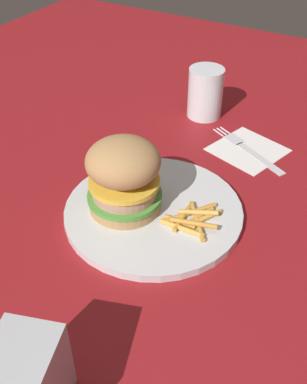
# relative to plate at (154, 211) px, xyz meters

# --- Properties ---
(ground_plane) EXTENTS (1.60, 1.60, 0.00)m
(ground_plane) POSITION_rel_plate_xyz_m (-0.01, 0.03, -0.01)
(ground_plane) COLOR maroon
(plate) EXTENTS (0.26, 0.26, 0.01)m
(plate) POSITION_rel_plate_xyz_m (0.00, 0.00, 0.00)
(plate) COLOR silver
(plate) RESTS_ON ground_plane
(sandwich) EXTENTS (0.11, 0.11, 0.11)m
(sandwich) POSITION_rel_plate_xyz_m (0.02, -0.04, 0.06)
(sandwich) COLOR tan
(sandwich) RESTS_ON plate
(fries_pile) EXTENTS (0.08, 0.08, 0.01)m
(fries_pile) POSITION_rel_plate_xyz_m (-0.00, 0.06, 0.01)
(fries_pile) COLOR gold
(fries_pile) RESTS_ON plate
(napkin) EXTENTS (0.14, 0.14, 0.00)m
(napkin) POSITION_rel_plate_xyz_m (-0.23, 0.06, -0.01)
(napkin) COLOR white
(napkin) RESTS_ON ground_plane
(fork) EXTENTS (0.10, 0.16, 0.00)m
(fork) POSITION_rel_plate_xyz_m (-0.23, 0.06, -0.00)
(fork) COLOR silver
(fork) RESTS_ON napkin
(drink_glass) EXTENTS (0.07, 0.07, 0.10)m
(drink_glass) POSITION_rel_plate_xyz_m (-0.30, -0.06, 0.04)
(drink_glass) COLOR silver
(drink_glass) RESTS_ON ground_plane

